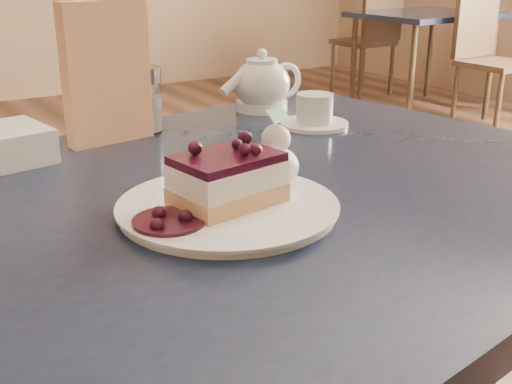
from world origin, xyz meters
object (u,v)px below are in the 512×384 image
dessert_plate (228,208)px  bg_table_far_right (418,100)px  cheesecake_slice (227,180)px  main_table (204,258)px  tea_set (271,91)px

dessert_plate → bg_table_far_right: size_ratio=0.16×
cheesecake_slice → bg_table_far_right: (3.34, 2.91, -0.81)m
dessert_plate → cheesecake_slice: cheesecake_slice is taller
main_table → cheesecake_slice: 0.14m
tea_set → dessert_plate: bearing=-128.7°
main_table → tea_set: tea_set is taller
cheesecake_slice → tea_set: tea_set is taller
dessert_plate → cheesecake_slice: size_ratio=1.92×
dessert_plate → cheesecake_slice: 0.04m
bg_table_far_right → tea_set: bearing=-142.8°
cheesecake_slice → bg_table_far_right: size_ratio=0.08×
main_table → cheesecake_slice: (0.01, -0.05, 0.13)m
main_table → dessert_plate: bearing=-90.0°
dessert_plate → bg_table_far_right: (3.34, 2.91, -0.77)m
bg_table_far_right → cheesecake_slice: bearing=-141.4°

